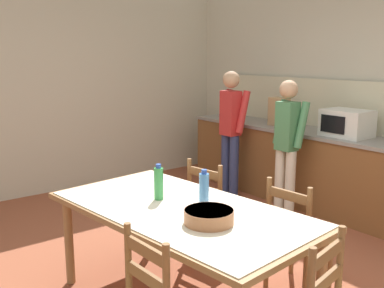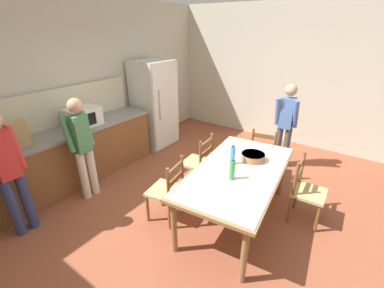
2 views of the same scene
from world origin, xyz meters
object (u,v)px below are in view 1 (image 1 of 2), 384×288
Objects in this scene: microwave at (347,123)px; bottle_off_centre at (204,190)px; dining_table at (181,217)px; chair_side_far_right at (297,237)px; chair_side_far_left at (214,209)px; paper_bag at (279,112)px; person_at_counter at (287,141)px; serving_bowl at (209,216)px; bottle_near_centre at (159,183)px; person_at_sink at (231,127)px.

microwave reaches higher than bottle_off_centre.
chair_side_far_right is at bearing 67.19° from dining_table.
chair_side_far_left is 1.00× the size of chair_side_far_right.
paper_bag is 2.15m from chair_side_far_left.
person_at_counter reaches higher than microwave.
dining_table is 0.38m from serving_bowl.
person_at_counter is at bearing 111.39° from dining_table.
dining_table is 0.95m from chair_side_far_left.
dining_table is at bearing -80.99° from microwave.
person_at_counter is (-0.57, 2.11, -0.02)m from bottle_near_centre.
person_at_counter is at bearing -91.23° from person_at_sink.
serving_bowl is at bearing -151.21° from person_at_counter.
paper_bag is at bearing 123.55° from serving_bowl.
dining_table is 0.95m from chair_side_far_right.
microwave is 1.56× the size of serving_bowl.
person_at_counter reaches higher than paper_bag.
person_at_counter is (0.58, -0.51, -0.23)m from paper_bag.
person_at_sink is (-1.85, 1.97, 0.02)m from bottle_off_centre.
bottle_off_centre is at bearing -78.60° from microwave.
person_at_sink reaches higher than dining_table.
bottle_off_centre is 0.17× the size of person_at_sink.
chair_side_far_left is at bearing 124.77° from dining_table.
bottle_near_centre is (1.15, -2.62, -0.21)m from paper_bag.
person_at_counter is at bearing -41.37° from paper_bag.
bottle_off_centre is at bearing -155.16° from person_at_counter.
dining_table is 7.67× the size of bottle_near_centre.
bottle_near_centre is 0.30× the size of chair_side_far_right.
serving_bowl is (0.76, -2.65, -0.25)m from microwave.
paper_bag is 1.12× the size of serving_bowl.
paper_bag is at bearing 113.73° from bottle_near_centre.
paper_bag is 1.33× the size of bottle_near_centre.
bottle_near_centre reaches higher than dining_table.
paper_bag is (-0.99, -0.01, 0.03)m from microwave.
person_at_counter reaches higher than chair_side_far_right.
microwave is 0.55× the size of chair_side_far_left.
chair_side_far_right is at bearing -66.38° from microwave.
bottle_near_centre is at bearing -144.49° from person_at_sink.
person_at_sink is at bearing 125.51° from bottle_near_centre.
chair_side_far_right is (0.27, 0.71, -0.45)m from bottle_off_centre.
microwave is 2.77m from serving_bowl.
microwave is at bearing -37.90° from person_at_counter.
microwave is 0.69m from person_at_counter.
serving_bowl is at bearing -56.45° from paper_bag.
dining_table is at bearing -61.71° from paper_bag.
person_at_sink reaches higher than person_at_counter.
person_at_sink is (-1.24, 1.35, 0.47)m from chair_side_far_left.
person_at_counter is at bearing -127.90° from microwave.
chair_side_far_right is at bearing 89.69° from serving_bowl.
chair_side_far_right is at bearing 55.43° from bottle_near_centre.
serving_bowl is 0.35× the size of chair_side_far_left.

